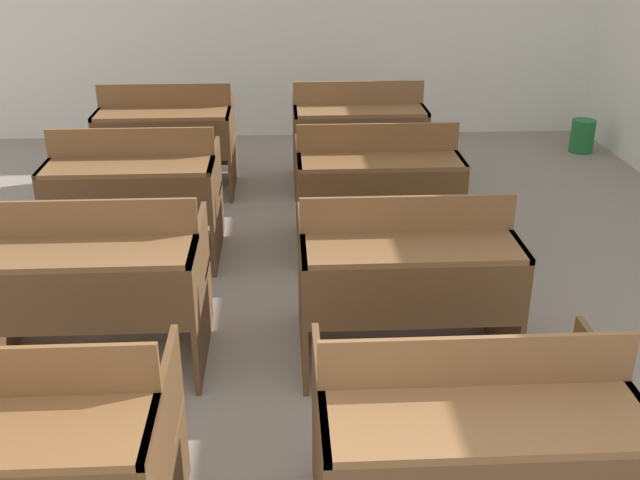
% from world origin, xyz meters
% --- Properties ---
extents(bench_front_left, '(1.11, 0.83, 0.93)m').
position_xyz_m(bench_front_left, '(-1.00, 1.24, 0.48)').
color(bench_front_left, brown).
rests_on(bench_front_left, ground_plane).
extents(bench_front_right, '(1.11, 0.83, 0.93)m').
position_xyz_m(bench_front_right, '(0.65, 1.23, 0.48)').
color(bench_front_right, brown).
rests_on(bench_front_right, ground_plane).
extents(bench_second_left, '(1.11, 0.83, 0.93)m').
position_xyz_m(bench_second_left, '(-1.00, 2.62, 0.48)').
color(bench_second_left, brown).
rests_on(bench_second_left, ground_plane).
extents(bench_second_right, '(1.11, 0.83, 0.93)m').
position_xyz_m(bench_second_right, '(0.63, 2.59, 0.48)').
color(bench_second_right, brown).
rests_on(bench_second_right, ground_plane).
extents(bench_third_left, '(1.11, 0.83, 0.93)m').
position_xyz_m(bench_third_left, '(-1.02, 3.95, 0.48)').
color(bench_third_left, brown).
rests_on(bench_third_left, ground_plane).
extents(bench_third_right, '(1.11, 0.83, 0.93)m').
position_xyz_m(bench_third_right, '(0.65, 3.98, 0.48)').
color(bench_third_right, brown).
rests_on(bench_third_right, ground_plane).
extents(bench_back_left, '(1.11, 0.83, 0.93)m').
position_xyz_m(bench_back_left, '(-0.98, 5.32, 0.48)').
color(bench_back_left, brown).
rests_on(bench_back_left, ground_plane).
extents(bench_back_right, '(1.11, 0.83, 0.93)m').
position_xyz_m(bench_back_right, '(0.65, 5.33, 0.48)').
color(bench_back_right, brown).
rests_on(bench_back_right, ground_plane).
extents(wastepaper_bin, '(0.23, 0.23, 0.33)m').
position_xyz_m(wastepaper_bin, '(3.02, 6.23, 0.16)').
color(wastepaper_bin, '#1E6B33').
rests_on(wastepaper_bin, ground_plane).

